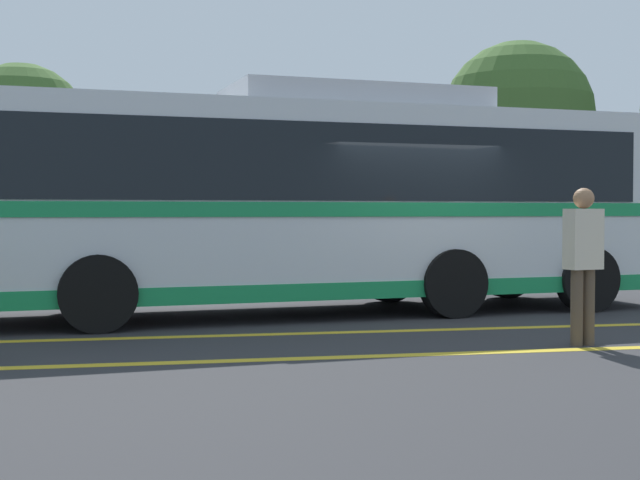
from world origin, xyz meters
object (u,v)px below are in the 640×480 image
at_px(pedestrian_2, 583,255).
at_px(parked_car_1, 61,254).
at_px(tree_3, 518,117).
at_px(transit_bus, 321,198).
at_px(tree_2, 22,130).
at_px(parked_car_2, 341,255).

bearing_deg(pedestrian_2, parked_car_1, -65.23).
height_order(parked_car_1, tree_3, tree_3).
relative_size(transit_bus, tree_2, 2.18).
height_order(parked_car_2, tree_2, tree_2).
relative_size(pedestrian_2, tree_2, 0.34).
relative_size(transit_bus, tree_3, 1.79).
distance_m(transit_bus, tree_2, 11.76).
xyz_separation_m(parked_car_1, tree_2, (-1.41, 5.50, 2.86)).
distance_m(parked_car_1, parked_car_2, 5.59).
distance_m(parked_car_2, tree_3, 9.40).
height_order(parked_car_2, pedestrian_2, pedestrian_2).
bearing_deg(tree_2, pedestrian_2, -60.41).
distance_m(parked_car_1, pedestrian_2, 10.70).
bearing_deg(tree_3, parked_car_1, -153.76).
bearing_deg(parked_car_1, pedestrian_2, -145.65).
bearing_deg(tree_3, transit_bus, -126.44).
distance_m(parked_car_2, pedestrian_2, 8.64).
bearing_deg(transit_bus, parked_car_2, -23.79).
distance_m(parked_car_1, tree_3, 13.87).
distance_m(pedestrian_2, tree_3, 15.75).
xyz_separation_m(tree_2, tree_3, (13.45, 0.44, 0.64)).
distance_m(transit_bus, pedestrian_2, 4.51).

